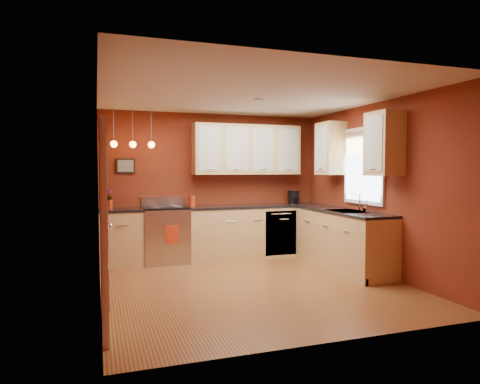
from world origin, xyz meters
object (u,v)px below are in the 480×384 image
object	(u,v)px
sink	(348,213)
coffee_maker	(294,198)
gas_range	(166,234)
red_canister	(192,201)
soap_pump	(367,206)

from	to	relation	value
sink	coffee_maker	size ratio (longest dim) A/B	2.84
gas_range	coffee_maker	size ratio (longest dim) A/B	4.51
sink	coffee_maker	world-z (taller)	sink
red_canister	soap_pump	bearing A→B (deg)	-38.37
red_canister	soap_pump	xyz separation A→B (m)	(2.31, -1.83, -0.00)
sink	red_canister	distance (m)	2.66
sink	soap_pump	distance (m)	0.33
gas_range	soap_pump	xyz separation A→B (m)	(2.78, -1.77, 0.55)
sink	soap_pump	size ratio (longest dim) A/B	3.72
red_canister	coffee_maker	distance (m)	2.00
gas_range	soap_pump	bearing A→B (deg)	-32.42
coffee_maker	gas_range	bearing A→B (deg)	-179.52
sink	soap_pump	bearing A→B (deg)	-59.07
sink	soap_pump	xyz separation A→B (m)	(0.16, -0.27, 0.12)
gas_range	sink	xyz separation A→B (m)	(2.62, -1.50, 0.43)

